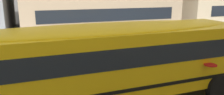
% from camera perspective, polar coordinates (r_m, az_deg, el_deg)
% --- Properties ---
extents(ground_plane, '(400.00, 400.00, 0.00)m').
position_cam_1_polar(ground_plane, '(11.24, 8.71, -6.86)').
color(ground_plane, '#54514F').
extents(sidewalk_far, '(120.00, 3.00, 0.01)m').
position_cam_1_polar(sidewalk_far, '(18.63, -3.05, 1.78)').
color(sidewalk_far, gray).
rests_on(sidewalk_far, ground_plane).
extents(lane_centreline, '(110.00, 0.16, 0.01)m').
position_cam_1_polar(lane_centreline, '(11.24, 8.71, -6.84)').
color(lane_centreline, silver).
rests_on(lane_centreline, ground_plane).
extents(school_bus, '(13.04, 3.10, 2.90)m').
position_cam_1_polar(school_bus, '(7.96, -1.21, -2.47)').
color(school_bus, yellow).
rests_on(school_bus, ground_plane).
extents(parked_car_green_near_corner, '(3.99, 2.06, 1.64)m').
position_cam_1_polar(parked_car_green_near_corner, '(19.49, 20.63, 3.95)').
color(parked_car_green_near_corner, '#236038').
rests_on(parked_car_green_near_corner, ground_plane).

